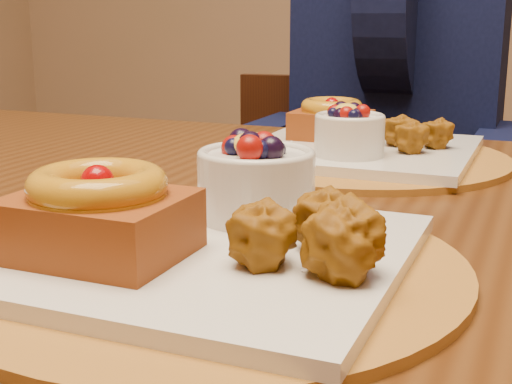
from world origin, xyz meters
TOP-DOWN VIEW (x-y plane):
  - dining_table at (0.10, 0.12)m, footprint 1.60×0.90m
  - place_setting_near at (0.09, -0.10)m, footprint 0.38×0.38m
  - place_setting_far at (0.09, 0.33)m, footprint 0.38×0.38m
  - chair_far at (-0.07, 0.73)m, footprint 0.43×0.43m
  - diner at (0.04, 0.84)m, footprint 0.47×0.47m

SIDE VIEW (x-z plane):
  - chair_far at x=-0.07m, z-range 0.04..0.86m
  - dining_table at x=0.10m, z-range 0.30..1.06m
  - place_setting_far at x=0.09m, z-range 0.74..0.82m
  - place_setting_near at x=0.09m, z-range 0.74..0.83m
  - diner at x=0.04m, z-range 0.44..1.21m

